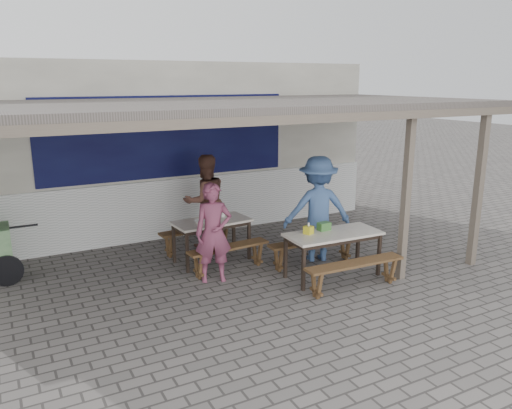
{
  "coord_description": "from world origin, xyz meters",
  "views": [
    {
      "loc": [
        -3.3,
        -6.51,
        3.14
      ],
      "look_at": [
        0.64,
        0.9,
        1.04
      ],
      "focal_mm": 35.0,
      "sensor_mm": 36.0,
      "label": 1
    }
  ],
  "objects": [
    {
      "name": "bench_right_street",
      "position": [
        1.38,
        -0.92,
        0.34
      ],
      "size": [
        1.67,
        0.35,
        0.45
      ],
      "rotation": [
        0.0,
        0.0,
        -0.04
      ],
      "color": "brown",
      "rests_on": "ground"
    },
    {
      "name": "back_wall",
      "position": [
        -0.0,
        3.58,
        1.72
      ],
      "size": [
        9.0,
        1.28,
        3.5
      ],
      "color": "silver",
      "rests_on": "ground"
    },
    {
      "name": "condiment_bowl",
      "position": [
        -0.28,
        1.24,
        0.77
      ],
      "size": [
        0.23,
        0.23,
        0.04
      ],
      "primitive_type": "imported",
      "rotation": [
        0.0,
        0.0,
        0.4
      ],
      "color": "white",
      "rests_on": "table_left"
    },
    {
      "name": "tissue_box",
      "position": [
        1.01,
        -0.18,
        0.81
      ],
      "size": [
        0.16,
        0.16,
        0.13
      ],
      "primitive_type": "cube",
      "rotation": [
        0.0,
        0.0,
        0.36
      ],
      "color": "gold",
      "rests_on": "table_right"
    },
    {
      "name": "table_left",
      "position": [
        -0.05,
        1.27,
        0.67
      ],
      "size": [
        1.38,
        0.77,
        0.75
      ],
      "rotation": [
        0.0,
        0.0,
        0.08
      ],
      "color": "silver",
      "rests_on": "ground"
    },
    {
      "name": "bench_right_wall",
      "position": [
        1.43,
        0.27,
        0.34
      ],
      "size": [
        1.67,
        0.35,
        0.45
      ],
      "rotation": [
        0.0,
        0.0,
        -0.04
      ],
      "color": "brown",
      "rests_on": "ground"
    },
    {
      "name": "bench_left_street",
      "position": [
        -0.0,
        0.67,
        0.34
      ],
      "size": [
        1.45,
        0.39,
        0.45
      ],
      "rotation": [
        0.0,
        0.0,
        0.08
      ],
      "color": "brown",
      "rests_on": "ground"
    },
    {
      "name": "patron_street_side",
      "position": [
        -0.37,
        0.43,
        0.8
      ],
      "size": [
        0.67,
        0.53,
        1.6
      ],
      "primitive_type": "imported",
      "rotation": [
        0.0,
        0.0,
        -0.28
      ],
      "color": "#7E3954",
      "rests_on": "ground"
    },
    {
      "name": "warung_roof",
      "position": [
        0.02,
        0.9,
        2.71
      ],
      "size": [
        9.0,
        4.21,
        2.81
      ],
      "color": "#5B544E",
      "rests_on": "ground"
    },
    {
      "name": "donation_box",
      "position": [
        1.35,
        -0.14,
        0.82
      ],
      "size": [
        0.21,
        0.14,
        0.13
      ],
      "primitive_type": "cube",
      "rotation": [
        0.0,
        0.0,
        0.03
      ],
      "color": "#3E7735",
      "rests_on": "table_right"
    },
    {
      "name": "condiment_jar",
      "position": [
        0.23,
        1.4,
        0.8
      ],
      "size": [
        0.09,
        0.09,
        0.1
      ],
      "primitive_type": "cylinder",
      "color": "silver",
      "rests_on": "table_left"
    },
    {
      "name": "table_right",
      "position": [
        1.4,
        -0.33,
        0.67
      ],
      "size": [
        1.58,
        0.75,
        0.75
      ],
      "rotation": [
        0.0,
        0.0,
        -0.04
      ],
      "color": "silver",
      "rests_on": "ground"
    },
    {
      "name": "ground",
      "position": [
        0.0,
        0.0,
        0.0
      ],
      "size": [
        60.0,
        60.0,
        0.0
      ],
      "primitive_type": "plane",
      "color": "#5F5956",
      "rests_on": "ground"
    },
    {
      "name": "bench_left_wall",
      "position": [
        -0.1,
        1.87,
        0.34
      ],
      "size": [
        1.45,
        0.39,
        0.45
      ],
      "rotation": [
        0.0,
        0.0,
        0.08
      ],
      "color": "brown",
      "rests_on": "ground"
    },
    {
      "name": "patron_right_table",
      "position": [
        1.65,
        0.48,
        0.93
      ],
      "size": [
        1.37,
        1.06,
        1.87
      ],
      "primitive_type": "imported",
      "rotation": [
        0.0,
        0.0,
        2.79
      ],
      "color": "#405F93",
      "rests_on": "ground"
    },
    {
      "name": "patron_wall_side",
      "position": [
        0.19,
        2.11,
        0.89
      ],
      "size": [
        0.88,
        0.69,
        1.79
      ],
      "primitive_type": "imported",
      "rotation": [
        0.0,
        0.0,
        3.15
      ],
      "color": "brown",
      "rests_on": "ground"
    }
  ]
}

